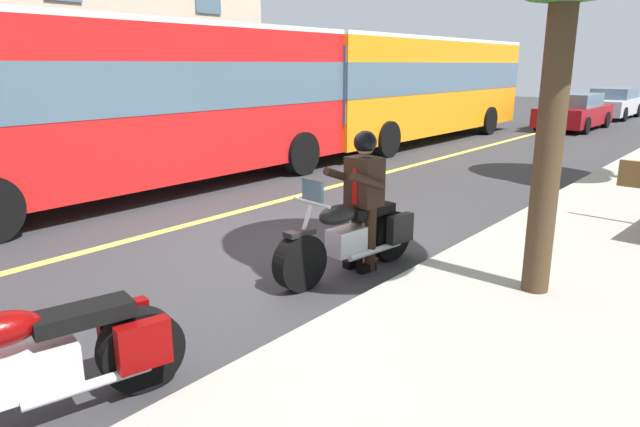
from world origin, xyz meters
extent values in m
plane|color=#333335|center=(0.00, 0.00, 0.00)|extent=(80.00, 80.00, 0.00)
cube|color=#E5DB4C|center=(0.00, -2.00, 0.01)|extent=(60.00, 0.16, 0.01)
cylinder|color=black|center=(1.14, 1.17, 0.33)|extent=(0.68, 0.29, 0.66)
cylinder|color=black|center=(-0.40, 1.38, 0.33)|extent=(0.68, 0.29, 0.66)
cube|color=silver|center=(0.35, 1.28, 0.42)|extent=(0.59, 0.35, 0.32)
ellipsoid|color=black|center=(0.54, 1.25, 0.78)|extent=(0.59, 0.35, 0.24)
cube|color=black|center=(0.00, 1.33, 0.74)|extent=(0.73, 0.37, 0.12)
cube|color=black|center=(-0.32, 1.59, 0.48)|extent=(0.41, 0.17, 0.36)
cube|color=black|center=(-0.38, 1.16, 0.48)|extent=(0.41, 0.17, 0.36)
cylinder|color=silver|center=(1.12, 1.17, 0.60)|extent=(0.35, 0.10, 0.76)
cylinder|color=silver|center=(0.96, 1.19, 1.00)|extent=(0.12, 0.60, 0.04)
cube|color=black|center=(1.14, 1.17, 0.68)|extent=(0.38, 0.21, 0.06)
cylinder|color=silver|center=(0.07, 1.48, 0.26)|extent=(0.90, 0.20, 0.08)
cube|color=slate|center=(0.94, 1.20, 1.12)|extent=(0.08, 0.32, 0.28)
cylinder|color=black|center=(0.11, 1.43, 0.42)|extent=(0.14, 0.14, 0.84)
cube|color=black|center=(0.17, 1.42, 0.05)|extent=(0.27, 0.14, 0.10)
cylinder|color=black|center=(0.08, 1.19, 0.42)|extent=(0.14, 0.14, 0.84)
cube|color=black|center=(0.14, 1.19, 0.05)|extent=(0.27, 0.14, 0.10)
cube|color=black|center=(0.10, 1.31, 1.12)|extent=(0.37, 0.44, 0.60)
cube|color=red|center=(0.26, 1.29, 1.08)|extent=(0.03, 0.07, 0.44)
cylinder|color=black|center=(0.31, 1.51, 1.18)|extent=(0.56, 0.17, 0.28)
cylinder|color=black|center=(0.25, 1.07, 1.18)|extent=(0.56, 0.17, 0.28)
sphere|color=tan|center=(0.10, 1.31, 1.55)|extent=(0.22, 0.22, 0.22)
sphere|color=black|center=(0.10, 1.31, 1.60)|extent=(0.28, 0.28, 0.28)
cylinder|color=black|center=(3.46, 1.54, 0.33)|extent=(0.69, 0.35, 0.66)
cube|color=silver|center=(4.19, 1.37, 0.42)|extent=(0.61, 0.40, 0.32)
cube|color=black|center=(3.84, 1.45, 0.74)|extent=(0.75, 0.44, 0.12)
cube|color=#720505|center=(3.56, 1.74, 0.48)|extent=(0.42, 0.21, 0.36)
cube|color=#720505|center=(3.45, 1.32, 0.48)|extent=(0.42, 0.21, 0.36)
cylinder|color=silver|center=(3.93, 1.59, 0.26)|extent=(0.89, 0.29, 0.08)
cube|color=orange|center=(-11.16, -4.48, 1.77)|extent=(11.00, 2.50, 2.85)
cube|color=slate|center=(-11.16, -4.48, 2.10)|extent=(11.04, 2.52, 0.90)
cube|color=slate|center=(-5.66, -4.48, 2.00)|extent=(0.06, 2.40, 1.90)
cube|color=white|center=(-11.16, -4.48, 3.25)|extent=(11.00, 2.50, 0.10)
cylinder|color=black|center=(-7.56, -3.28, 0.50)|extent=(1.00, 0.30, 1.00)
cylinder|color=black|center=(-7.56, -5.68, 0.50)|extent=(1.00, 0.30, 1.00)
cylinder|color=black|center=(-14.36, -3.28, 0.50)|extent=(1.00, 0.30, 1.00)
cylinder|color=black|center=(-14.36, -5.68, 0.50)|extent=(1.00, 0.30, 1.00)
cube|color=red|center=(-0.52, -4.61, 1.77)|extent=(11.00, 2.50, 2.85)
cube|color=slate|center=(-0.52, -4.61, 2.10)|extent=(11.04, 2.52, 0.90)
cube|color=slate|center=(-6.02, -4.61, 2.00)|extent=(0.06, 2.40, 1.90)
cube|color=white|center=(-0.52, -4.61, 3.25)|extent=(11.00, 2.50, 0.10)
cylinder|color=black|center=(-4.12, -5.81, 0.50)|extent=(1.00, 0.30, 1.00)
cylinder|color=black|center=(-4.12, -3.41, 0.50)|extent=(1.00, 0.30, 1.00)
cube|color=silver|center=(-24.27, -1.39, 0.55)|extent=(4.60, 1.80, 0.70)
cube|color=slate|center=(-24.47, -1.39, 1.10)|extent=(2.40, 1.60, 0.60)
cylinder|color=black|center=(-22.82, -0.54, 0.32)|extent=(0.64, 0.22, 0.64)
cylinder|color=black|center=(-22.82, -2.24, 0.32)|extent=(0.64, 0.22, 0.64)
cylinder|color=black|center=(-25.72, -0.54, 0.32)|extent=(0.64, 0.22, 0.64)
cylinder|color=black|center=(-25.72, -2.24, 0.32)|extent=(0.64, 0.22, 0.64)
cube|color=maroon|center=(-18.10, -1.36, 0.55)|extent=(4.60, 1.80, 0.70)
cube|color=slate|center=(-17.90, -1.36, 1.10)|extent=(2.40, 1.60, 0.60)
cylinder|color=black|center=(-19.55, -2.21, 0.32)|extent=(0.64, 0.22, 0.64)
cylinder|color=black|center=(-19.55, -0.51, 0.32)|extent=(0.64, 0.22, 0.64)
cylinder|color=black|center=(-16.65, -2.21, 0.32)|extent=(0.64, 0.22, 0.64)
cylinder|color=black|center=(-16.65, -0.51, 0.32)|extent=(0.64, 0.22, 0.64)
cylinder|color=#42301E|center=(-0.20, 3.37, 1.75)|extent=(0.28, 0.28, 3.20)
cube|color=slate|center=(-7.92, -10.97, 2.00)|extent=(1.10, 0.06, 1.60)
cube|color=slate|center=(-2.74, -10.97, 2.00)|extent=(1.10, 0.06, 1.60)
camera|label=1|loc=(5.68, 5.19, 2.51)|focal=31.80mm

